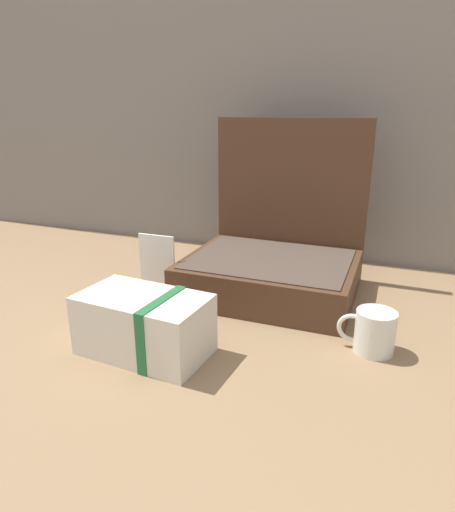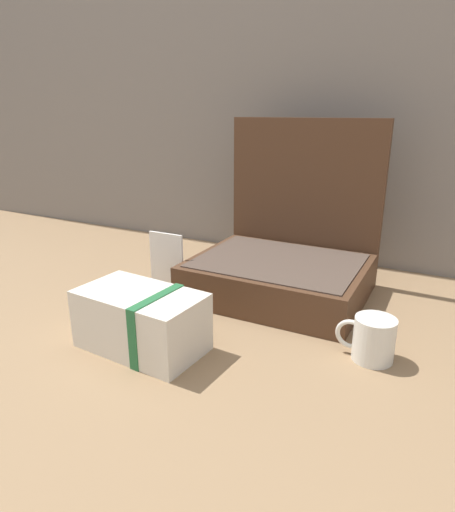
{
  "view_description": "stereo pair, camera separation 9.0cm",
  "coord_description": "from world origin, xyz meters",
  "px_view_note": "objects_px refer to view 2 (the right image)",
  "views": [
    {
      "loc": [
        0.35,
        -0.82,
        0.45
      ],
      "look_at": [
        0.03,
        -0.02,
        0.17
      ],
      "focal_mm": 30.97,
      "sensor_mm": 36.0,
      "label": 1
    },
    {
      "loc": [
        0.43,
        -0.79,
        0.45
      ],
      "look_at": [
        0.03,
        -0.02,
        0.17
      ],
      "focal_mm": 30.97,
      "sensor_mm": 36.0,
      "label": 2
    }
  ],
  "objects_px": {
    "info_card_left": "(167,263)",
    "open_suitcase": "(285,258)",
    "cream_toiletry_bag": "(143,321)",
    "coffee_mug": "(372,340)"
  },
  "relations": [
    {
      "from": "info_card_left",
      "to": "open_suitcase",
      "type": "bearing_deg",
      "value": 28.2
    },
    {
      "from": "open_suitcase",
      "to": "cream_toiletry_bag",
      "type": "height_order",
      "value": "open_suitcase"
    },
    {
      "from": "cream_toiletry_bag",
      "to": "coffee_mug",
      "type": "relative_size",
      "value": 2.28
    },
    {
      "from": "open_suitcase",
      "to": "info_card_left",
      "type": "height_order",
      "value": "open_suitcase"
    },
    {
      "from": "open_suitcase",
      "to": "info_card_left",
      "type": "distance_m",
      "value": 0.31
    },
    {
      "from": "open_suitcase",
      "to": "cream_toiletry_bag",
      "type": "bearing_deg",
      "value": -109.04
    },
    {
      "from": "coffee_mug",
      "to": "info_card_left",
      "type": "relative_size",
      "value": 0.71
    },
    {
      "from": "open_suitcase",
      "to": "coffee_mug",
      "type": "distance_m",
      "value": 0.37
    },
    {
      "from": "cream_toiletry_bag",
      "to": "info_card_left",
      "type": "xyz_separation_m",
      "value": [
        -0.13,
        0.27,
        0.02
      ]
    },
    {
      "from": "open_suitcase",
      "to": "cream_toiletry_bag",
      "type": "distance_m",
      "value": 0.44
    }
  ]
}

